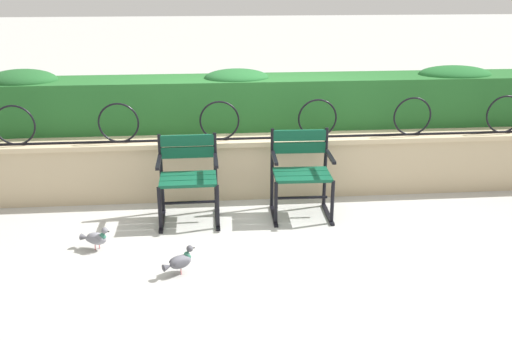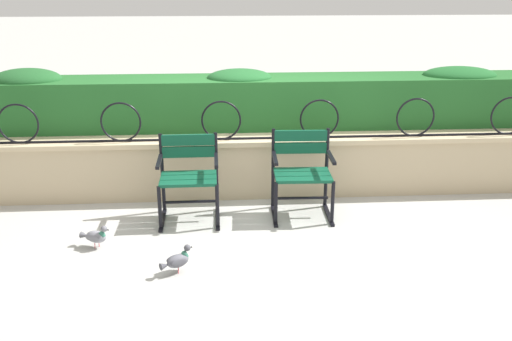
{
  "view_description": "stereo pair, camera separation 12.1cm",
  "coord_description": "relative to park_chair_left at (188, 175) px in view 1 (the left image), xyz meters",
  "views": [
    {
      "loc": [
        -0.44,
        -4.77,
        2.27
      ],
      "look_at": [
        0.0,
        0.08,
        0.55
      ],
      "focal_mm": 38.57,
      "sensor_mm": 36.0,
      "label": 1
    },
    {
      "loc": [
        -0.32,
        -4.78,
        2.27
      ],
      "look_at": [
        0.0,
        0.08,
        0.55
      ],
      "focal_mm": 38.57,
      "sensor_mm": 36.0,
      "label": 2
    }
  ],
  "objects": [
    {
      "name": "iron_arch_fence",
      "position": [
        0.38,
        0.52,
        0.37
      ],
      "size": [
        7.87,
        0.02,
        0.42
      ],
      "color": "black",
      "rests_on": "stone_wall"
    },
    {
      "name": "pigeon_far_side",
      "position": [
        -0.8,
        -0.6,
        -0.34
      ],
      "size": [
        0.28,
        0.17,
        0.22
      ],
      "color": "gray",
      "rests_on": "ground"
    },
    {
      "name": "pigeon_near_chairs",
      "position": [
        -0.05,
        -1.09,
        -0.34
      ],
      "size": [
        0.26,
        0.2,
        0.22
      ],
      "color": "#5B5B66",
      "rests_on": "ground"
    },
    {
      "name": "park_chair_right",
      "position": [
        1.11,
        0.02,
        0.01
      ],
      "size": [
        0.6,
        0.54,
        0.85
      ],
      "color": "#0F4C33",
      "rests_on": "ground"
    },
    {
      "name": "ground_plane",
      "position": [
        0.64,
        -0.27,
        -0.45
      ],
      "size": [
        60.0,
        60.0,
        0.0
      ],
      "primitive_type": "plane",
      "color": "#ADADA8"
    },
    {
      "name": "hedge_row",
      "position": [
        0.63,
        1.08,
        0.5
      ],
      "size": [
        8.26,
        0.63,
        0.68
      ],
      "color": "#236028",
      "rests_on": "stone_wall"
    },
    {
      "name": "park_chair_left",
      "position": [
        0.0,
        0.0,
        0.0
      ],
      "size": [
        0.59,
        0.53,
        0.83
      ],
      "color": "#0F4C33",
      "rests_on": "ground"
    },
    {
      "name": "stone_wall",
      "position": [
        0.64,
        0.59,
        -0.13
      ],
      "size": [
        8.43,
        0.41,
        0.65
      ],
      "color": "tan",
      "rests_on": "ground"
    }
  ]
}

